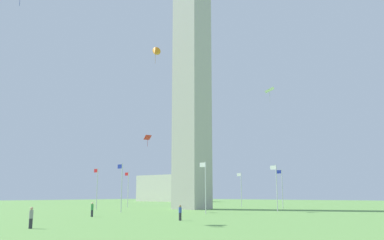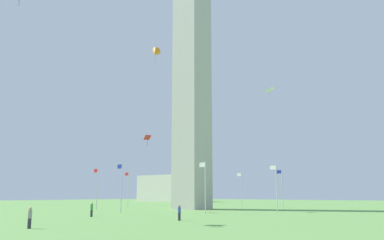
% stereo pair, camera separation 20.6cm
% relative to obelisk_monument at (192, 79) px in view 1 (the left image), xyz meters
% --- Properties ---
extents(ground_plane, '(260.00, 260.00, 0.00)m').
position_rel_obelisk_monument_xyz_m(ground_plane, '(0.00, 0.00, -24.92)').
color(ground_plane, '#609347').
extents(obelisk_monument, '(5.48, 5.48, 49.84)m').
position_rel_obelisk_monument_xyz_m(obelisk_monument, '(0.00, 0.00, 0.00)').
color(obelisk_monument, '#B7B2A8').
rests_on(obelisk_monument, ground).
extents(flagpole_n, '(1.12, 0.14, 7.41)m').
position_rel_obelisk_monument_xyz_m(flagpole_n, '(17.38, 0.00, -20.83)').
color(flagpole_n, silver).
rests_on(flagpole_n, ground).
extents(flagpole_ne, '(1.12, 0.14, 7.41)m').
position_rel_obelisk_monument_xyz_m(flagpole_ne, '(12.31, 12.25, -20.83)').
color(flagpole_ne, silver).
rests_on(flagpole_ne, ground).
extents(flagpole_e, '(1.12, 0.14, 7.41)m').
position_rel_obelisk_monument_xyz_m(flagpole_e, '(0.06, 17.32, -20.83)').
color(flagpole_e, silver).
rests_on(flagpole_e, ground).
extents(flagpole_se, '(1.12, 0.14, 7.41)m').
position_rel_obelisk_monument_xyz_m(flagpole_se, '(-12.18, 12.25, -20.83)').
color(flagpole_se, silver).
rests_on(flagpole_se, ground).
extents(flagpole_s, '(1.12, 0.14, 7.41)m').
position_rel_obelisk_monument_xyz_m(flagpole_s, '(-17.25, 0.00, -20.83)').
color(flagpole_s, silver).
rests_on(flagpole_s, ground).
extents(flagpole_sw, '(1.12, 0.14, 7.41)m').
position_rel_obelisk_monument_xyz_m(flagpole_sw, '(-12.18, -12.25, -20.83)').
color(flagpole_sw, silver).
rests_on(flagpole_sw, ground).
extents(flagpole_w, '(1.12, 0.14, 7.41)m').
position_rel_obelisk_monument_xyz_m(flagpole_w, '(0.06, -17.32, -20.83)').
color(flagpole_w, silver).
rests_on(flagpole_w, ground).
extents(flagpole_nw, '(1.12, 0.14, 7.41)m').
position_rel_obelisk_monument_xyz_m(flagpole_nw, '(12.31, -12.25, -20.83)').
color(flagpole_nw, silver).
rests_on(flagpole_nw, ground).
extents(person_gray_shirt, '(0.32, 0.32, 1.71)m').
position_rel_obelisk_monument_xyz_m(person_gray_shirt, '(-16.66, 41.83, -24.07)').
color(person_gray_shirt, '#2D2D38').
rests_on(person_gray_shirt, ground).
extents(person_green_shirt, '(0.32, 0.32, 1.76)m').
position_rel_obelisk_monument_xyz_m(person_green_shirt, '(-6.45, 27.78, -24.04)').
color(person_green_shirt, '#2D2D38').
rests_on(person_green_shirt, ground).
extents(person_blue_shirt, '(0.32, 0.32, 1.61)m').
position_rel_obelisk_monument_xyz_m(person_blue_shirt, '(-19.49, 26.52, -24.12)').
color(person_blue_shirt, '#2D2D38').
rests_on(person_blue_shirt, ground).
extents(kite_red_diamond, '(1.12, 1.27, 1.83)m').
position_rel_obelisk_monument_xyz_m(kite_red_diamond, '(-1.56, 13.49, -13.23)').
color(kite_red_diamond, red).
extents(kite_white_diamond, '(1.90, 1.98, 2.56)m').
position_rel_obelisk_monument_xyz_m(kite_white_diamond, '(-17.19, 1.04, -5.34)').
color(kite_white_diamond, white).
extents(kite_orange_delta, '(2.15, 2.43, 3.13)m').
position_rel_obelisk_monument_xyz_m(kite_orange_delta, '(0.69, 9.66, 2.80)').
color(kite_orange_delta, orange).
extents(distant_building, '(24.56, 10.81, 9.81)m').
position_rel_obelisk_monument_xyz_m(distant_building, '(56.71, -57.37, -20.01)').
color(distant_building, beige).
rests_on(distant_building, ground).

